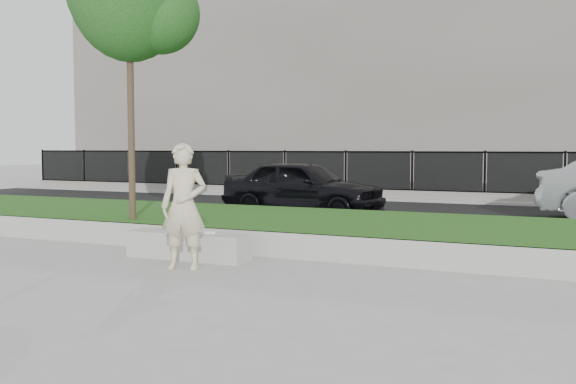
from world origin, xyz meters
The scene contains 11 objects.
ground centered at (0.00, 0.00, 0.00)m, with size 90.00×90.00×0.00m, color gray.
grass_bank centered at (0.00, 3.00, 0.20)m, with size 34.00×4.00×0.40m, color #11390E.
grass_kerb centered at (0.00, 1.04, 0.20)m, with size 34.00×0.08×0.40m, color #9A9890.
street centered at (0.00, 8.50, 0.02)m, with size 34.00×7.00×0.04m, color black.
far_pavement centered at (0.00, 13.00, 0.06)m, with size 34.00×3.00×0.12m, color gray.
iron_fence centered at (0.00, 12.00, 0.54)m, with size 32.00×0.30×1.50m.
building_facade centered at (0.00, 20.00, 5.00)m, with size 34.00×10.00×10.00m, color #6A635D.
stone_bench centered at (-1.31, 0.40, 0.20)m, with size 1.98×0.50×0.41m, color #9A9890.
man centered at (-0.90, -0.32, 0.89)m, with size 0.65×0.43×1.78m, color beige.
book centered at (-1.00, 0.45, 0.42)m, with size 0.25×0.18×0.03m, color #ECE8CC.
car_dark centered at (-2.03, 6.63, 0.73)m, with size 1.63×4.05×1.38m, color black.
Camera 1 is at (4.14, -7.90, 1.72)m, focal length 40.00 mm.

